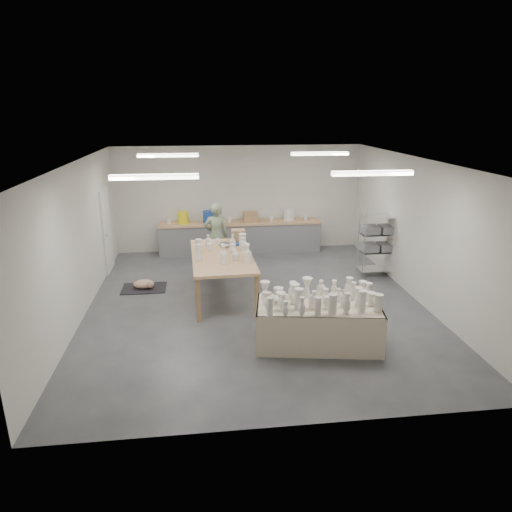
{
  "coord_description": "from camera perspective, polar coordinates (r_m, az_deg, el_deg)",
  "views": [
    {
      "loc": [
        -1.07,
        -8.92,
        3.98
      ],
      "look_at": [
        0.01,
        0.04,
        1.05
      ],
      "focal_mm": 32.0,
      "sensor_mm": 36.0,
      "label": 1
    }
  ],
  "objects": [
    {
      "name": "back_counter",
      "position": [
        13.11,
        -2.02,
        2.53
      ],
      "size": [
        4.6,
        0.6,
        1.24
      ],
      "color": "tan",
      "rests_on": "ground"
    },
    {
      "name": "work_table",
      "position": [
        9.98,
        -3.88,
        0.31
      ],
      "size": [
        1.37,
        2.6,
        1.33
      ],
      "rotation": [
        0.0,
        0.0,
        0.04
      ],
      "color": "tan",
      "rests_on": "ground"
    },
    {
      "name": "cat",
      "position": [
        10.84,
        -13.75,
        -3.4
      ],
      "size": [
        0.55,
        0.48,
        0.2
      ],
      "rotation": [
        0.0,
        0.0,
        -0.41
      ],
      "color": "white",
      "rests_on": "rug"
    },
    {
      "name": "potter",
      "position": [
        11.79,
        -5.01,
        2.54
      ],
      "size": [
        0.64,
        0.44,
        1.7
      ],
      "primitive_type": "imported",
      "rotation": [
        0.0,
        0.0,
        3.2
      ],
      "color": "gray",
      "rests_on": "ground"
    },
    {
      "name": "drying_table",
      "position": [
        8.1,
        7.72,
        -8.12
      ],
      "size": [
        2.28,
        1.35,
        1.12
      ],
      "rotation": [
        0.0,
        0.0,
        -0.16
      ],
      "color": "olive",
      "rests_on": "ground"
    },
    {
      "name": "room",
      "position": [
        9.25,
        -0.78,
        6.0
      ],
      "size": [
        8.0,
        8.02,
        3.0
      ],
      "color": "#424449",
      "rests_on": "ground"
    },
    {
      "name": "wire_shelf",
      "position": [
        11.58,
        15.02,
        2.03
      ],
      "size": [
        0.88,
        0.48,
        1.8
      ],
      "color": "silver",
      "rests_on": "ground"
    },
    {
      "name": "rug",
      "position": [
        10.89,
        -13.81,
        -3.92
      ],
      "size": [
        1.0,
        0.7,
        0.02
      ],
      "primitive_type": "cube",
      "color": "black",
      "rests_on": "ground"
    },
    {
      "name": "red_stool",
      "position": [
        12.22,
        -4.98,
        0.16
      ],
      "size": [
        0.38,
        0.38,
        0.29
      ],
      "rotation": [
        0.0,
        0.0,
        0.29
      ],
      "color": "#AB1918",
      "rests_on": "ground"
    }
  ]
}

